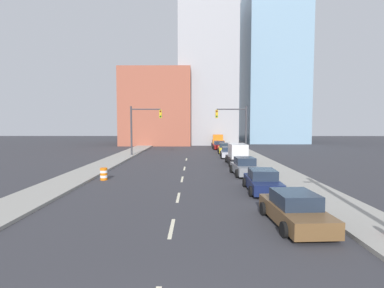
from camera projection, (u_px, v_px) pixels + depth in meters
The scene contains 21 objects.
sidewalk_left at pixel (137, 150), 49.15m from camera, with size 3.02×88.63×0.18m.
sidewalk_right at pixel (240, 150), 49.04m from camera, with size 3.02×88.63×0.18m.
lane_stripe_at_8m at pixel (172, 228), 12.57m from camera, with size 0.16×2.40×0.01m, color beige.
lane_stripe_at_13m at pixel (178, 197), 17.81m from camera, with size 0.16×2.40×0.01m, color beige.
lane_stripe_at_19m at pixel (182, 179), 23.61m from camera, with size 0.16×2.40×0.01m, color beige.
lane_stripe_at_24m at pixel (184, 168), 29.25m from camera, with size 0.16×2.40×0.01m, color beige.
lane_stripe_at_32m at pixel (186, 159), 36.64m from camera, with size 0.16×2.40×0.01m, color beige.
building_brick_left at pixel (159, 108), 64.63m from camera, with size 14.00×16.00×15.30m.
building_office_center at pixel (207, 73), 67.98m from camera, with size 12.00×20.00×31.52m.
building_glass_right at pixel (270, 69), 71.75m from camera, with size 13.00×20.00×34.78m.
traffic_signal_left at pixel (140, 124), 40.07m from camera, with size 4.23×0.35×6.69m.
traffic_signal_right at pixel (238, 124), 39.97m from camera, with size 4.23×0.35×6.69m.
traffic_barrel at pixel (104, 174), 23.26m from camera, with size 0.56×0.56×0.95m.
sedan_brown at pixel (295, 210), 12.96m from camera, with size 2.34×4.68×1.45m.
sedan_navy at pixel (262, 181), 19.33m from camera, with size 2.21×4.51×1.45m.
sedan_gray at pixel (245, 167), 25.52m from camera, with size 2.22×4.30×1.52m.
box_truck_black at pixel (237, 155), 31.98m from camera, with size 2.24×5.42×2.23m.
sedan_silver at pixel (228, 152), 38.82m from camera, with size 2.24×4.85×1.35m.
sedan_yellow at pixel (225, 148), 44.45m from camera, with size 2.21×4.58×1.50m.
sedan_red at pixel (219, 145), 51.04m from camera, with size 2.22×4.38×1.41m.
pickup_truck_orange at pixel (218, 142), 57.12m from camera, with size 2.55×5.70×2.25m.
Camera 1 is at (0.94, -4.60, 4.41)m, focal length 28.00 mm.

